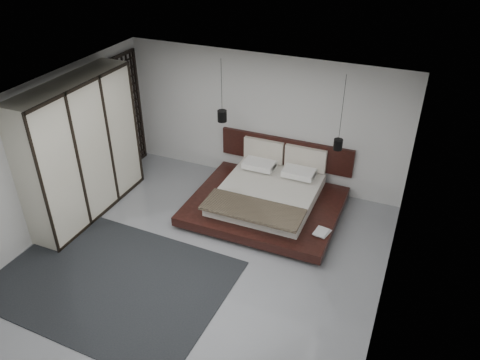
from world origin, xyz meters
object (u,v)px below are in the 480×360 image
at_px(bed, 268,197).
at_px(wardrobe, 81,150).
at_px(pendant_right, 338,144).
at_px(lattice_screen, 129,112).
at_px(pendant_left, 222,116).
at_px(rug, 112,280).

height_order(bed, wardrobe, wardrobe).
bearing_deg(pendant_right, lattice_screen, 178.92).
xyz_separation_m(pendant_left, pendant_right, (2.34, -0.00, -0.16)).
bearing_deg(pendant_right, bed, -158.70).
relative_size(bed, pendant_left, 2.24).
distance_m(lattice_screen, pendant_right, 4.67).
xyz_separation_m(lattice_screen, wardrobe, (0.25, -1.90, 0.03)).
height_order(lattice_screen, wardrobe, wardrobe).
distance_m(wardrobe, rug, 2.60).
bearing_deg(bed, pendant_right, 21.30).
relative_size(lattice_screen, pendant_left, 2.04).
bearing_deg(lattice_screen, bed, -8.88).
bearing_deg(pendant_left, pendant_right, -0.00).
bearing_deg(wardrobe, rug, -44.25).
bearing_deg(rug, pendant_left, 82.15).
height_order(bed, pendant_left, pendant_left).
xyz_separation_m(bed, wardrobe, (-3.24, -1.36, 1.04)).
xyz_separation_m(pendant_right, rug, (-2.81, -3.37, -1.47)).
bearing_deg(rug, pendant_right, 50.20).
bearing_deg(wardrobe, lattice_screen, 97.54).
relative_size(bed, pendant_right, 1.99).
xyz_separation_m(lattice_screen, rug, (1.85, -3.46, -1.29)).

